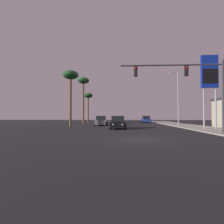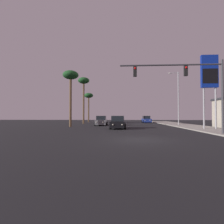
# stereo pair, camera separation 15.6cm
# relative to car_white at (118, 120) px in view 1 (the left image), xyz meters

# --- Properties ---
(ground_plane) EXTENTS (120.00, 120.00, 0.00)m
(ground_plane) POSITION_rel_car_white_xyz_m (1.87, -29.83, -0.76)
(ground_plane) COLOR black
(sidewalk_right) EXTENTS (5.00, 60.00, 0.12)m
(sidewalk_right) POSITION_rel_car_white_xyz_m (11.37, -19.83, -0.70)
(sidewalk_right) COLOR #9E998E
(sidewalk_right) RESTS_ON ground
(car_white) EXTENTS (2.04, 4.34, 1.68)m
(car_white) POSITION_rel_car_white_xyz_m (0.00, 0.00, 0.00)
(car_white) COLOR silver
(car_white) RESTS_ON ground
(car_black) EXTENTS (2.04, 4.34, 1.68)m
(car_black) POSITION_rel_car_white_xyz_m (0.20, -19.13, 0.00)
(car_black) COLOR black
(car_black) RESTS_ON ground
(car_blue) EXTENTS (2.04, 4.34, 1.68)m
(car_blue) POSITION_rel_car_white_xyz_m (6.71, 0.77, 0.00)
(car_blue) COLOR navy
(car_blue) RESTS_ON ground
(car_grey) EXTENTS (2.04, 4.33, 1.68)m
(car_grey) POSITION_rel_car_white_xyz_m (-2.87, -11.76, 0.00)
(car_grey) COLOR slate
(car_grey) RESTS_ON ground
(traffic_light_mast) EXTENTS (9.07, 0.36, 6.50)m
(traffic_light_mast) POSITION_rel_car_white_xyz_m (6.82, -26.41, 4.05)
(traffic_light_mast) COLOR #38383D
(traffic_light_mast) RESTS_ON sidewalk_right
(street_lamp) EXTENTS (1.74, 0.24, 9.00)m
(street_lamp) POSITION_rel_car_white_xyz_m (10.15, -12.18, 4.36)
(street_lamp) COLOR #99999E
(street_lamp) RESTS_ON sidewalk_right
(gas_station_sign) EXTENTS (2.00, 0.42, 9.00)m
(gas_station_sign) POSITION_rel_car_white_xyz_m (11.43, -20.30, 5.86)
(gas_station_sign) COLOR #99999E
(gas_station_sign) RESTS_ON sidewalk_right
(palm_tree_mid) EXTENTS (2.40, 2.40, 9.82)m
(palm_tree_mid) POSITION_rel_car_white_xyz_m (-7.31, -5.83, 7.77)
(palm_tree_mid) COLOR brown
(palm_tree_mid) RESTS_ON ground
(palm_tree_far) EXTENTS (2.40, 2.40, 7.83)m
(palm_tree_far) POSITION_rel_car_white_xyz_m (-8.15, 4.17, 6.02)
(palm_tree_far) COLOR brown
(palm_tree_far) RESTS_ON ground
(palm_tree_near) EXTENTS (2.40, 2.40, 8.64)m
(palm_tree_near) POSITION_rel_car_white_xyz_m (-7.14, -15.83, 6.74)
(palm_tree_near) COLOR brown
(palm_tree_near) RESTS_ON ground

